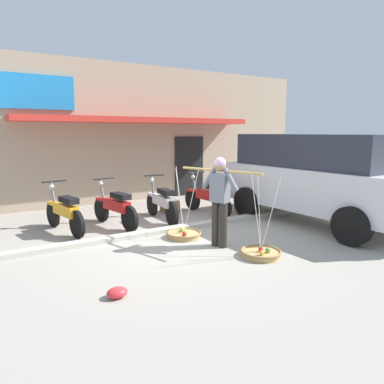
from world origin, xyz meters
The scene contains 13 objects.
ground_plane centered at (0.00, 0.00, 0.00)m, with size 90.00×90.00×0.00m, color #9E998C.
sidewalk_curb centered at (0.00, 0.70, 0.05)m, with size 20.00×0.24×0.10m, color #BAB4A5.
fruit_vendor centered at (0.42, -0.69, 0.98)m, with size 0.59×1.72×1.70m.
fruit_basket_left_side centered at (0.69, -1.55, 0.07)m, with size 0.72×0.72×1.45m.
fruit_basket_right_side centered at (0.14, 0.17, 0.07)m, with size 0.72×0.72×1.45m.
motorcycle_nearest_shop centered at (-1.85, 1.85, 0.45)m, with size 0.56×1.80×1.09m.
motorcycle_second_in_row centered at (-0.75, 1.74, 0.45)m, with size 0.56×1.80×1.09m.
motorcycle_third_in_row centered at (0.42, 1.70, 0.45)m, with size 0.54×1.82×1.09m.
motorcycle_end_of_row centered at (1.77, 1.69, 0.45)m, with size 0.54×1.82×1.09m.
parked_truck centered at (3.51, -0.42, 1.13)m, with size 2.31×4.88×2.10m.
storefront_building centered at (0.96, 7.01, 2.10)m, with size 13.00×6.00×4.20m.
plastic_litter_bag centered at (-2.00, -1.73, 0.07)m, with size 0.28×0.22×0.14m, color red.
wooden_crate centered at (1.04, 2.43, 0.16)m, with size 0.44×0.36×0.32m, color olive.
Camera 1 is at (-3.50, -6.02, 2.15)m, focal length 33.66 mm.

